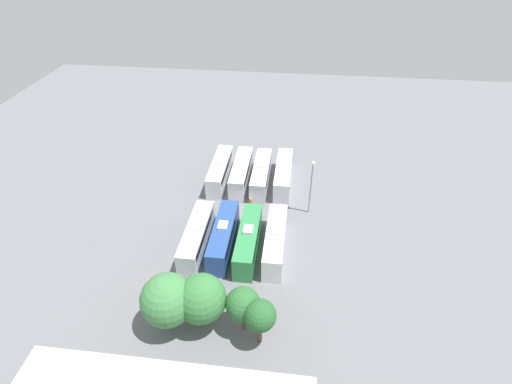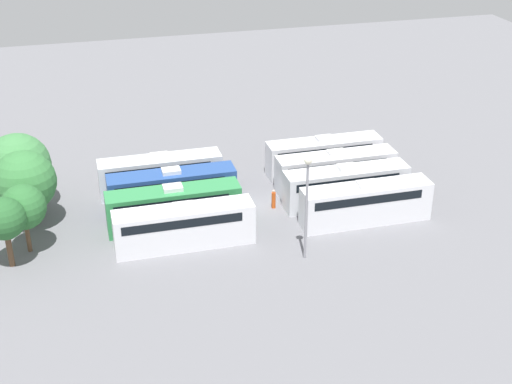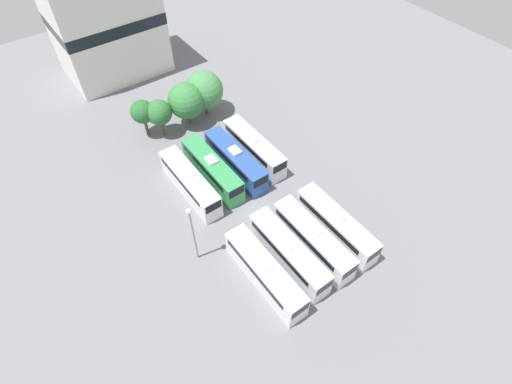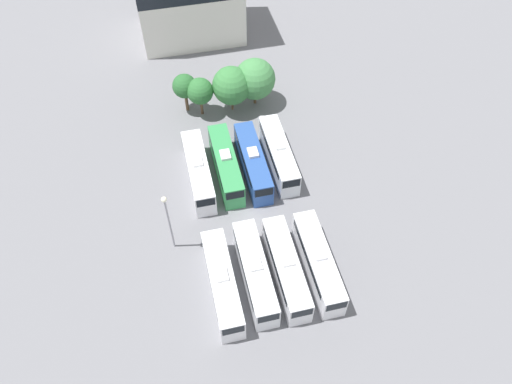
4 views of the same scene
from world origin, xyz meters
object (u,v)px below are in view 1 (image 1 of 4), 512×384
at_px(tree_0, 260,316).
at_px(bus_6, 223,236).
at_px(bus_3, 220,170).
at_px(bus_4, 275,240).
at_px(worker_person, 250,203).
at_px(bus_7, 197,236).
at_px(bus_5, 248,240).
at_px(bus_0, 283,174).
at_px(bus_2, 241,172).
at_px(light_pole, 312,179).
at_px(tree_3, 168,300).
at_px(bus_1, 261,174).
at_px(tree_1, 243,304).
at_px(tree_2, 201,299).

bearing_deg(tree_0, bus_6, -65.09).
distance_m(bus_3, bus_4, 18.42).
bearing_deg(bus_3, tree_0, 108.53).
bearing_deg(worker_person, bus_7, 57.61).
relative_size(bus_3, bus_5, 1.00).
height_order(bus_0, bus_2, same).
height_order(bus_0, light_pole, light_pole).
height_order(bus_5, tree_3, tree_3).
bearing_deg(bus_6, worker_person, -105.61).
height_order(bus_1, tree_3, tree_3).
bearing_deg(bus_1, tree_0, 95.92).
xyz_separation_m(bus_5, bus_6, (3.29, -0.38, 0.00)).
bearing_deg(worker_person, tree_0, 99.86).
xyz_separation_m(bus_0, tree_0, (0.56, 28.79, 2.22)).
xyz_separation_m(bus_2, bus_7, (3.44, 15.76, 0.00)).
xyz_separation_m(bus_2, tree_1, (-4.31, 27.33, 2.07)).
distance_m(tree_0, tree_2, 6.26).
height_order(light_pole, tree_0, light_pole).
relative_size(bus_0, bus_7, 1.00).
bearing_deg(bus_6, bus_0, -113.78).
height_order(bus_1, bus_3, same).
bearing_deg(bus_6, bus_7, 8.95).
height_order(bus_1, tree_1, tree_1).
relative_size(bus_4, bus_5, 1.00).
height_order(tree_1, tree_2, tree_2).
bearing_deg(tree_2, tree_0, 167.62).
bearing_deg(bus_5, bus_6, -6.60).
height_order(bus_3, tree_0, tree_0).
bearing_deg(bus_6, tree_2, 90.50).
height_order(bus_3, tree_1, tree_1).
relative_size(bus_5, tree_3, 1.61).
height_order(bus_0, bus_4, same).
bearing_deg(worker_person, bus_1, -97.87).
height_order(tree_1, tree_3, tree_3).
height_order(worker_person, tree_0, tree_0).
bearing_deg(light_pole, bus_1, -39.47).
bearing_deg(tree_3, light_pole, -123.71).
height_order(worker_person, tree_3, tree_3).
bearing_deg(bus_1, bus_3, -2.84).
xyz_separation_m(bus_6, tree_3, (3.24, 12.65, 2.28)).
bearing_deg(bus_3, worker_person, 130.86).
relative_size(bus_0, worker_person, 6.35).
relative_size(worker_person, tree_3, 0.25).
distance_m(bus_3, tree_0, 30.35).
bearing_deg(bus_3, light_pole, 155.12).
bearing_deg(bus_3, bus_7, 90.01).
relative_size(bus_5, tree_0, 1.94).
bearing_deg(tree_3, bus_7, -89.28).
distance_m(bus_1, bus_5, 15.35).
distance_m(bus_3, light_pole, 16.31).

